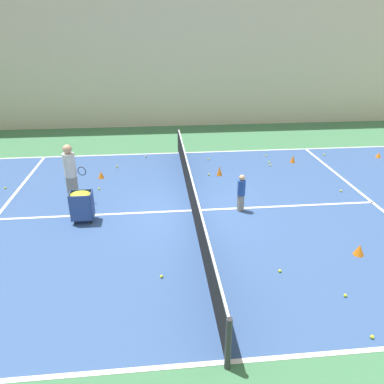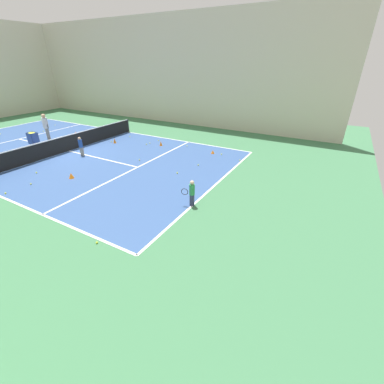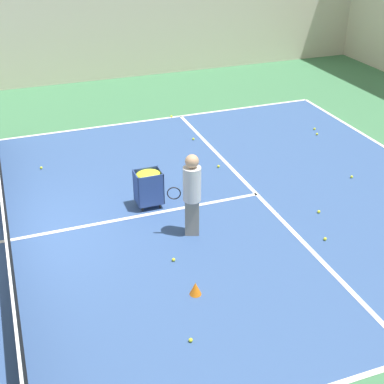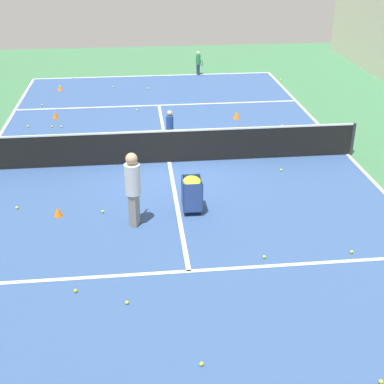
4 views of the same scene
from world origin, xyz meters
TOP-DOWN VIEW (x-y plane):
  - ground_plane at (0.00, 0.00)m, footprint 34.05×34.05m
  - court_playing_area at (0.00, 0.00)m, footprint 11.02×20.52m
  - line_baseline_near at (0.00, -10.26)m, footprint 11.02×0.10m
  - line_sideline_right at (5.51, 0.00)m, footprint 0.10×20.52m
  - line_service_near at (0.00, -5.64)m, footprint 11.02×0.10m
  - line_service_far at (0.00, 5.64)m, footprint 11.02×0.10m
  - line_centre_service at (0.00, 0.00)m, footprint 0.10×11.29m
  - hall_enclosure_right at (10.35, 0.00)m, footprint 0.15×30.35m
  - tennis_net at (0.00, 0.00)m, footprint 11.32×0.10m
  - player_near_baseline at (-2.11, -10.22)m, footprint 0.30×0.54m
  - coach_at_net at (1.07, 3.61)m, footprint 0.47×0.73m
  - child_midcourt at (-0.14, -1.43)m, footprint 0.30×0.30m
  - ball_cart at (-0.35, 3.09)m, footprint 0.47×0.59m
  - training_cone_0 at (4.09, -8.22)m, footprint 0.22×0.22m
  - training_cone_1 at (2.74, -1.29)m, footprint 0.20×0.20m
  - training_cone_2 at (2.91, 3.00)m, footprint 0.22×0.22m
  - training_cone_3 at (3.84, -4.45)m, footprint 0.20×0.20m
  - training_cone_4 at (-2.73, -3.74)m, footprint 0.25×0.25m
  - tennis_ball_0 at (1.84, -8.41)m, footprint 0.07×0.07m
  - tennis_ball_1 at (4.55, -6.09)m, footprint 0.07×0.07m
  - tennis_ball_2 at (1.85, 2.94)m, footprint 0.07×0.07m
  - tennis_ball_3 at (-3.15, 0.99)m, footprint 0.07×0.07m
  - tennis_ball_4 at (5.55, 7.67)m, footprint 0.07×0.07m
  - tennis_ball_7 at (3.68, -10.14)m, footprint 0.07×0.07m
  - tennis_ball_8 at (-5.70, -8.78)m, footprint 0.07×0.07m
  - tennis_ball_10 at (5.08, 1.42)m, footprint 0.07×0.07m
  - tennis_ball_12 at (0.87, -5.04)m, footprint 0.07×0.07m
  - tennis_ball_13 at (-5.26, -2.65)m, footprint 0.07×0.07m
  - tennis_ball_14 at (0.07, 8.26)m, footprint 0.07×0.07m
  - tennis_ball_15 at (4.46, -1.12)m, footprint 0.07×0.07m
  - tennis_ball_16 at (3.98, 2.52)m, footprint 0.07×0.07m
  - tennis_ball_17 at (-3.22, -1.64)m, footprint 0.07×0.07m
  - tennis_ball_19 at (2.24, 6.10)m, footprint 0.07×0.07m
  - tennis_ball_20 at (2.78, -0.91)m, footprint 0.07×0.07m
  - tennis_ball_21 at (3.85, -3.49)m, footprint 0.07×0.07m
  - tennis_ball_22 at (0.33, -7.98)m, footprint 0.07×0.07m
  - tennis_ball_23 at (3.53, -3.44)m, footprint 0.07×0.07m
  - tennis_ball_24 at (1.26, 6.56)m, footprint 0.07×0.07m
  - tennis_ball_25 at (4.15, -8.78)m, footprint 0.07×0.07m
  - tennis_ball_26 at (-4.16, -2.71)m, footprint 0.07×0.07m
  - tennis_ball_27 at (4.10, 7.27)m, footprint 0.07×0.07m
  - tennis_ball_28 at (4.69, -3.61)m, footprint 0.07×0.07m

SIDE VIEW (x-z plane):
  - ground_plane at x=0.00m, z-range 0.00..0.00m
  - court_playing_area at x=0.00m, z-range 0.00..0.00m
  - line_baseline_near at x=0.00m, z-range 0.00..0.01m
  - line_sideline_right at x=5.51m, z-range 0.00..0.01m
  - line_service_near at x=0.00m, z-range 0.00..0.01m
  - line_service_far at x=0.00m, z-range 0.00..0.01m
  - line_centre_service at x=0.00m, z-range 0.00..0.01m
  - tennis_ball_0 at x=1.84m, z-range 0.00..0.07m
  - tennis_ball_1 at x=4.55m, z-range 0.00..0.07m
  - tennis_ball_2 at x=1.85m, z-range 0.00..0.07m
  - tennis_ball_3 at x=-3.15m, z-range 0.00..0.07m
  - tennis_ball_4 at x=5.55m, z-range 0.00..0.07m
  - tennis_ball_7 at x=3.68m, z-range 0.00..0.07m
  - tennis_ball_8 at x=-5.70m, z-range 0.00..0.07m
  - tennis_ball_10 at x=5.08m, z-range 0.00..0.07m
  - tennis_ball_12 at x=0.87m, z-range 0.00..0.07m
  - tennis_ball_13 at x=-5.26m, z-range 0.00..0.07m
  - tennis_ball_14 at x=0.07m, z-range 0.00..0.07m
  - tennis_ball_15 at x=4.46m, z-range 0.00..0.07m
  - tennis_ball_16 at x=3.98m, z-range 0.00..0.07m
  - tennis_ball_17 at x=-3.22m, z-range 0.00..0.07m
  - tennis_ball_19 at x=2.24m, z-range 0.00..0.07m
  - tennis_ball_20 at x=2.78m, z-range 0.00..0.07m
  - tennis_ball_21 at x=3.85m, z-range 0.00..0.07m
  - tennis_ball_22 at x=0.33m, z-range 0.00..0.07m
  - tennis_ball_23 at x=3.53m, z-range 0.00..0.07m
  - tennis_ball_24 at x=1.26m, z-range 0.00..0.07m
  - tennis_ball_25 at x=4.15m, z-range 0.00..0.07m
  - tennis_ball_26 at x=-4.16m, z-range 0.00..0.07m
  - tennis_ball_27 at x=4.10m, z-range 0.00..0.07m
  - tennis_ball_28 at x=4.69m, z-range 0.00..0.07m
  - training_cone_0 at x=4.09m, z-range 0.00..0.22m
  - training_cone_2 at x=2.91m, z-range 0.00..0.25m
  - training_cone_4 at x=-2.73m, z-range 0.00..0.27m
  - training_cone_3 at x=3.84m, z-range 0.00..0.30m
  - training_cone_1 at x=2.74m, z-range 0.00..0.35m
  - tennis_net at x=0.00m, z-range 0.02..1.03m
  - ball_cart at x=-0.35m, z-range 0.18..1.07m
  - player_near_baseline at x=-2.11m, z-range 0.08..1.17m
  - child_midcourt at x=-0.14m, z-range 0.08..1.22m
  - coach_at_net at x=1.07m, z-range 0.13..1.96m
  - hall_enclosure_right at x=10.35m, z-range 0.00..8.55m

